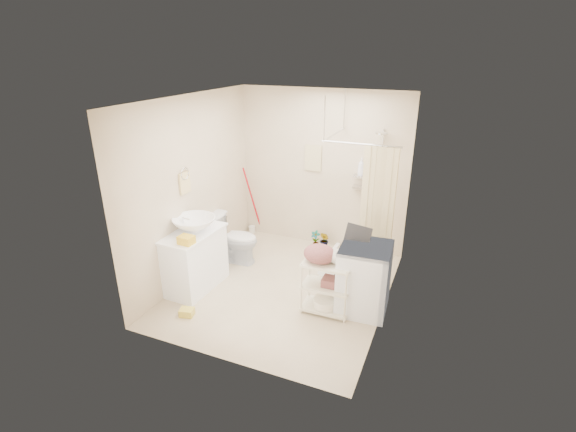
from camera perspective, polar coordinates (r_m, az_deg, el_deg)
name	(u,v)px	position (r m, az deg, el deg)	size (l,w,h in m)	color
floor	(284,288)	(6.00, -0.59, -9.78)	(3.20, 3.20, 0.00)	beige
ceiling	(283,99)	(5.13, -0.71, 15.72)	(2.80, 3.20, 0.04)	silver
wall_back	(322,171)	(6.86, 4.66, 6.21)	(2.80, 0.04, 2.60)	beige
wall_front	(219,254)	(4.13, -9.47, -5.16)	(2.80, 0.04, 2.60)	beige
wall_left	(193,189)	(6.09, -12.87, 3.65)	(0.04, 3.20, 2.60)	beige
wall_right	(392,217)	(5.08, 14.03, -0.20)	(0.04, 3.20, 2.60)	beige
vanity	(195,260)	(5.97, -12.63, -5.87)	(0.54, 0.96, 0.85)	white
sink	(194,224)	(5.77, -12.71, -1.13)	(0.58, 0.58, 0.20)	white
counter_basket	(186,240)	(5.45, -13.75, -3.19)	(0.19, 0.15, 0.11)	gold
floor_basket	(187,311)	(5.57, -13.68, -12.50)	(0.25, 0.19, 0.13)	yellow
toilet	(234,238)	(6.60, -7.37, -3.04)	(0.43, 0.76, 0.77)	silver
mop	(251,201)	(7.48, -5.09, 2.12)	(0.12, 0.12, 1.24)	#B10411
potted_plant_a	(315,239)	(7.06, 3.78, -3.20)	(0.16, 0.11, 0.31)	brown
potted_plant_b	(325,241)	(7.02, 5.02, -3.36)	(0.18, 0.14, 0.32)	brown
hanging_towel	(313,158)	(6.83, 3.46, 7.92)	(0.28, 0.03, 0.42)	#C7BA8E
towel_ring	(185,181)	(5.87, -13.96, 4.62)	(0.04, 0.22, 0.34)	#E9D085
tp_holder	(201,225)	(6.31, -11.87, -1.25)	(0.08, 0.12, 0.14)	white
shower	(365,203)	(6.22, 10.45, 1.80)	(1.10, 1.10, 2.10)	white
shampoo_bottle_a	(361,167)	(6.58, 9.99, 6.66)	(0.10, 0.10, 0.27)	white
shampoo_bottle_b	(367,171)	(6.58, 10.77, 6.10)	(0.07, 0.07, 0.16)	#426DB7
washing_machine	(364,278)	(5.43, 10.36, -8.37)	(0.62, 0.64, 0.90)	silver
laundry_rack	(327,282)	(5.33, 5.32, -9.03)	(0.61, 0.36, 0.84)	beige
ironing_board	(350,267)	(5.41, 8.43, -6.86)	(0.32, 0.09, 1.14)	black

